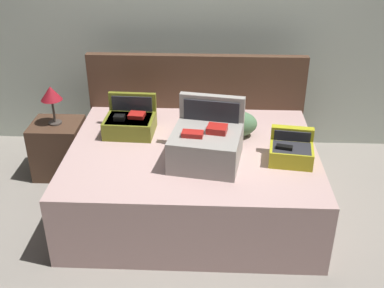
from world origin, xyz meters
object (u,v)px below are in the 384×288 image
object	(u,v)px
hard_case_medium	(130,122)
nightstand	(59,148)
hard_case_small	(291,151)
pillow_near_headboard	(233,123)
hard_case_large	(207,143)
table_lamp	(51,95)
bed	(193,179)

from	to	relation	value
hard_case_medium	nightstand	bearing A→B (deg)	163.11
hard_case_small	pillow_near_headboard	size ratio (longest dim) A/B	0.88
hard_case_large	table_lamp	distance (m)	1.52
bed	table_lamp	distance (m)	1.43
hard_case_large	pillow_near_headboard	xyz separation A→B (m)	(0.21, 0.42, -0.04)
bed	hard_case_medium	world-z (taller)	hard_case_medium
hard_case_large	hard_case_small	size ratio (longest dim) A/B	1.63
hard_case_large	bed	bearing A→B (deg)	129.55
hard_case_large	nightstand	bearing A→B (deg)	162.33
hard_case_large	hard_case_small	distance (m)	0.63
hard_case_large	table_lamp	xyz separation A→B (m)	(-1.35, 0.69, 0.07)
bed	hard_case_medium	size ratio (longest dim) A/B	4.69
bed	hard_case_medium	xyz separation A→B (m)	(-0.52, 0.25, 0.37)
bed	hard_case_medium	distance (m)	0.69
hard_case_medium	nightstand	distance (m)	0.86
bed	pillow_near_headboard	bearing A→B (deg)	36.68
hard_case_medium	pillow_near_headboard	xyz separation A→B (m)	(0.84, -0.02, 0.02)
hard_case_medium	nightstand	xyz separation A→B (m)	(-0.72, 0.25, -0.40)
nightstand	table_lamp	xyz separation A→B (m)	(0.00, 0.00, 0.53)
pillow_near_headboard	table_lamp	xyz separation A→B (m)	(-1.56, 0.27, 0.11)
hard_case_medium	pillow_near_headboard	world-z (taller)	hard_case_medium
table_lamp	hard_case_large	bearing A→B (deg)	-27.09
hard_case_medium	table_lamp	world-z (taller)	same
hard_case_large	nightstand	xyz separation A→B (m)	(-1.35, 0.69, -0.46)
bed	nightstand	bearing A→B (deg)	157.96
bed	hard_case_large	size ratio (longest dim) A/B	3.38
table_lamp	nightstand	bearing A→B (deg)	0.00
pillow_near_headboard	hard_case_large	bearing A→B (deg)	-115.91
hard_case_small	pillow_near_headboard	distance (m)	0.57
hard_case_small	bed	bearing A→B (deg)	175.97
bed	pillow_near_headboard	xyz separation A→B (m)	(0.31, 0.23, 0.39)
hard_case_medium	table_lamp	distance (m)	0.77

